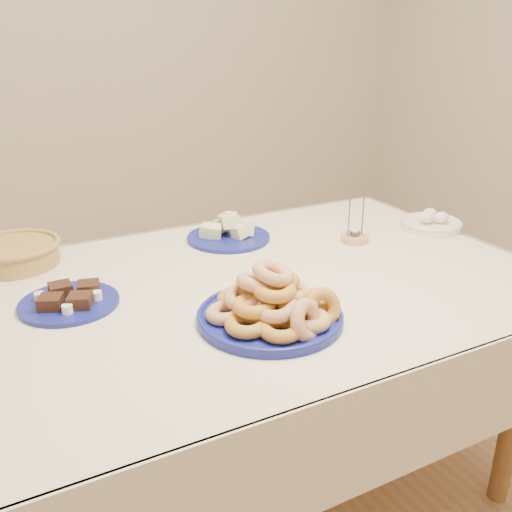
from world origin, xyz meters
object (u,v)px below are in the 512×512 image
object	(u,v)px
melon_plate	(229,233)
candle_holder	(355,237)
wicker_basket	(14,253)
egg_bowl	(431,223)
dining_table	(248,317)
brownie_plate	(69,300)
donut_platter	(273,306)

from	to	relation	value
melon_plate	candle_holder	distance (m)	0.42
wicker_basket	candle_holder	world-z (taller)	candle_holder
candle_holder	egg_bowl	distance (m)	0.32
dining_table	wicker_basket	distance (m)	0.73
dining_table	brownie_plate	world-z (taller)	brownie_plate
brownie_plate	wicker_basket	distance (m)	0.37
dining_table	egg_bowl	distance (m)	0.81
donut_platter	brownie_plate	size ratio (longest dim) A/B	1.52
egg_bowl	dining_table	bearing A→B (deg)	-172.28
donut_platter	melon_plate	distance (m)	0.60
melon_plate	brownie_plate	distance (m)	0.63
donut_platter	brownie_plate	distance (m)	0.53
melon_plate	wicker_basket	world-z (taller)	melon_plate
dining_table	wicker_basket	world-z (taller)	wicker_basket
candle_holder	brownie_plate	bearing A→B (deg)	-177.67
melon_plate	brownie_plate	bearing A→B (deg)	-156.19
donut_platter	melon_plate	xyz separation A→B (m)	(0.15, 0.58, -0.02)
wicker_basket	egg_bowl	distance (m)	1.39
donut_platter	candle_holder	world-z (taller)	donut_platter
candle_holder	egg_bowl	bearing A→B (deg)	-4.51
donut_platter	egg_bowl	xyz separation A→B (m)	(0.84, 0.34, -0.02)
wicker_basket	candle_holder	bearing A→B (deg)	-17.16
brownie_plate	egg_bowl	size ratio (longest dim) A/B	1.20
dining_table	melon_plate	size ratio (longest dim) A/B	4.75
donut_platter	candle_holder	size ratio (longest dim) A/B	2.95
candle_holder	dining_table	bearing A→B (deg)	-164.31
brownie_plate	wicker_basket	world-z (taller)	wicker_basket
dining_table	melon_plate	bearing A→B (deg)	73.08
dining_table	donut_platter	bearing A→B (deg)	-102.06
wicker_basket	egg_bowl	bearing A→B (deg)	-14.28
dining_table	egg_bowl	bearing A→B (deg)	7.72
egg_bowl	brownie_plate	bearing A→B (deg)	-179.40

